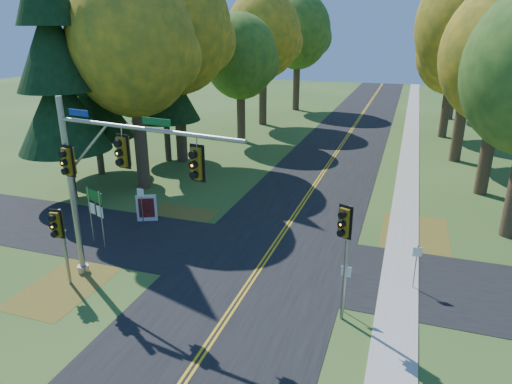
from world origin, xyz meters
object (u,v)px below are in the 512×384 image
(east_signal_pole, at_px, (345,235))
(info_kiosk, at_px, (147,208))
(route_sign_cluster, at_px, (95,207))
(traffic_mast, at_px, (105,172))

(east_signal_pole, relative_size, info_kiosk, 2.98)
(route_sign_cluster, xyz_separation_m, info_kiosk, (0.52, 3.68, -1.42))
(route_sign_cluster, bearing_deg, traffic_mast, -20.25)
(traffic_mast, bearing_deg, east_signal_pole, 11.74)
(route_sign_cluster, height_order, info_kiosk, route_sign_cluster)
(traffic_mast, distance_m, east_signal_pole, 9.63)
(traffic_mast, relative_size, info_kiosk, 5.48)
(east_signal_pole, bearing_deg, route_sign_cluster, -168.03)
(traffic_mast, xyz_separation_m, east_signal_pole, (9.49, 0.45, -1.53))
(traffic_mast, distance_m, info_kiosk, 8.18)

